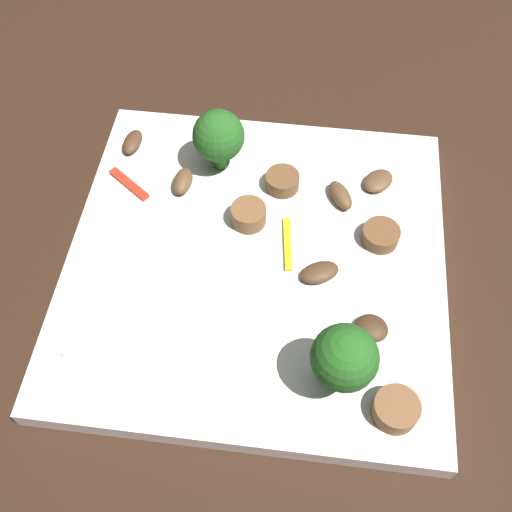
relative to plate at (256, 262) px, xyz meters
The scene contains 17 objects.
ground_plane 0.01m from the plate, ahead, with size 1.40×1.40×0.00m, color black.
plate is the anchor object (origin of this frame).
fork 0.08m from the plate, 52.00° to the left, with size 0.18×0.07×0.00m.
broccoli_floret_0 0.12m from the plate, 125.24° to the left, with size 0.04×0.04×0.06m.
broccoli_floret_1 0.10m from the plate, 64.91° to the right, with size 0.04×0.04×0.06m.
sausage_slice_0 0.10m from the plate, 164.11° to the right, with size 0.03×0.03×0.01m, color brown.
sausage_slice_1 0.07m from the plate, 100.40° to the right, with size 0.03×0.03×0.01m, color brown.
sausage_slice_2 0.04m from the plate, 73.04° to the right, with size 0.03×0.03×0.02m, color brown.
sausage_slice_3 0.15m from the plate, 133.25° to the left, with size 0.03×0.03×0.01m, color brown.
mushroom_0 0.09m from the plate, 42.15° to the right, with size 0.03×0.02×0.01m, color brown.
mushroom_1 0.05m from the plate, 166.80° to the left, with size 0.03×0.02×0.01m, color #4C331E.
mushroom_2 0.12m from the plate, 137.74° to the right, with size 0.03×0.02×0.01m, color brown.
mushroom_3 0.10m from the plate, 148.79° to the left, with size 0.02×0.02×0.01m, color #422B19.
mushroom_4 0.16m from the plate, 40.03° to the right, with size 0.03×0.01×0.01m, color #4C331E.
mushroom_5 0.09m from the plate, 134.18° to the right, with size 0.03×0.01×0.01m, color brown.
pepper_strip_0 0.03m from the plate, 150.29° to the right, with size 0.05×0.01×0.00m, color yellow.
pepper_strip_1 0.13m from the plate, 26.68° to the right, with size 0.04×0.01×0.00m, color red.
Camera 1 is at (-0.03, 0.24, 0.39)m, focal length 41.83 mm.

